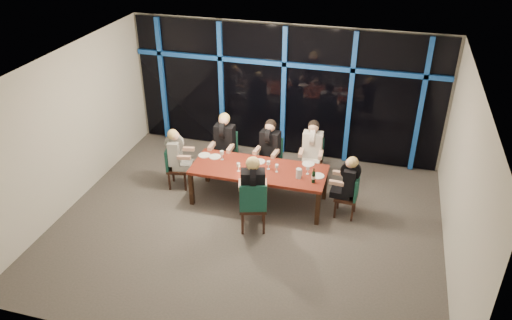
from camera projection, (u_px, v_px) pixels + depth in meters
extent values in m
plane|color=#59534E|center=(247.00, 224.00, 9.29)|extent=(7.00, 7.00, 0.00)
cube|color=silver|center=(285.00, 91.00, 11.06)|extent=(7.00, 0.04, 3.00)
cube|color=silver|center=(177.00, 269.00, 6.03)|extent=(7.00, 0.04, 3.00)
cube|color=silver|center=(68.00, 130.00, 9.36)|extent=(0.04, 6.00, 3.00)
cube|color=silver|center=(463.00, 183.00, 7.73)|extent=(0.04, 6.00, 3.00)
cube|color=white|center=(246.00, 70.00, 7.81)|extent=(7.00, 6.00, 0.04)
cube|color=black|center=(284.00, 92.00, 11.01)|extent=(6.86, 0.04, 2.94)
cube|color=#1548A4|center=(163.00, 80.00, 11.64)|extent=(0.10, 0.10, 2.94)
cube|color=#1548A4|center=(221.00, 86.00, 11.31)|extent=(0.10, 0.10, 2.94)
cube|color=#1548A4|center=(284.00, 93.00, 10.97)|extent=(0.10, 0.10, 2.94)
cube|color=#1548A4|center=(350.00, 100.00, 10.63)|extent=(0.10, 0.10, 2.94)
cube|color=#1548A4|center=(421.00, 107.00, 10.30)|extent=(0.10, 0.10, 2.94)
cube|color=#1548A4|center=(285.00, 64.00, 10.64)|extent=(6.86, 0.10, 0.10)
cube|color=#FF2D14|center=(338.00, 64.00, 10.69)|extent=(0.60, 0.05, 0.35)
cube|color=maroon|center=(259.00, 170.00, 9.60)|extent=(2.60, 1.00, 0.06)
cube|color=black|center=(191.00, 189.00, 9.71)|extent=(0.08, 0.08, 0.69)
cube|color=black|center=(318.00, 209.00, 9.13)|extent=(0.08, 0.08, 0.69)
cube|color=black|center=(207.00, 167.00, 10.44)|extent=(0.08, 0.08, 0.69)
cube|color=black|center=(325.00, 184.00, 9.87)|extent=(0.08, 0.08, 0.69)
cube|color=black|center=(225.00, 157.00, 10.60)|extent=(0.46, 0.46, 0.06)
cube|color=#195243|center=(227.00, 141.00, 10.63)|extent=(0.46, 0.06, 0.51)
cube|color=black|center=(214.00, 170.00, 10.61)|extent=(0.04, 0.04, 0.43)
cube|color=black|center=(230.00, 172.00, 10.52)|extent=(0.04, 0.04, 0.43)
cube|color=black|center=(220.00, 161.00, 10.91)|extent=(0.04, 0.04, 0.43)
cube|color=black|center=(236.00, 164.00, 10.82)|extent=(0.04, 0.04, 0.43)
cube|color=black|center=(269.00, 162.00, 10.42)|extent=(0.49, 0.49, 0.06)
cube|color=#195243|center=(273.00, 147.00, 10.44)|extent=(0.44, 0.10, 0.49)
cube|color=black|center=(258.00, 174.00, 10.45)|extent=(0.04, 0.04, 0.41)
cube|color=black|center=(274.00, 178.00, 10.33)|extent=(0.04, 0.04, 0.41)
cube|color=black|center=(264.00, 166.00, 10.73)|extent=(0.04, 0.04, 0.41)
cube|color=black|center=(280.00, 170.00, 10.62)|extent=(0.04, 0.04, 0.41)
cube|color=black|center=(311.00, 164.00, 10.36)|extent=(0.47, 0.47, 0.06)
cube|color=#195243|center=(313.00, 148.00, 10.39)|extent=(0.45, 0.07, 0.50)
cube|color=black|center=(301.00, 177.00, 10.36)|extent=(0.04, 0.04, 0.42)
cube|color=black|center=(318.00, 179.00, 10.29)|extent=(0.04, 0.04, 0.42)
cube|color=black|center=(303.00, 168.00, 10.66)|extent=(0.04, 0.04, 0.42)
cube|color=black|center=(320.00, 170.00, 10.59)|extent=(0.04, 0.04, 0.42)
cube|color=black|center=(178.00, 169.00, 10.25)|extent=(0.48, 0.48, 0.05)
cube|color=#195243|center=(169.00, 158.00, 10.14)|extent=(0.12, 0.41, 0.46)
cube|color=black|center=(185.00, 182.00, 10.20)|extent=(0.04, 0.04, 0.38)
cube|color=black|center=(189.00, 174.00, 10.49)|extent=(0.04, 0.04, 0.38)
cube|color=black|center=(169.00, 182.00, 10.23)|extent=(0.04, 0.04, 0.38)
cube|color=black|center=(173.00, 173.00, 10.51)|extent=(0.04, 0.04, 0.38)
cube|color=black|center=(346.00, 197.00, 9.36)|extent=(0.42, 0.42, 0.05)
cube|color=#195243|center=(357.00, 188.00, 9.19)|extent=(0.07, 0.40, 0.45)
cube|color=black|center=(338.00, 200.00, 9.64)|extent=(0.04, 0.04, 0.37)
cube|color=black|center=(335.00, 209.00, 9.38)|extent=(0.04, 0.04, 0.37)
cube|color=black|center=(355.00, 203.00, 9.55)|extent=(0.04, 0.04, 0.37)
cube|color=black|center=(352.00, 213.00, 9.29)|extent=(0.04, 0.04, 0.37)
cube|color=black|center=(253.00, 206.00, 8.97)|extent=(0.60, 0.60, 0.06)
cube|color=#195243|center=(253.00, 199.00, 8.65)|extent=(0.47, 0.19, 0.53)
cube|color=black|center=(263.00, 211.00, 9.27)|extent=(0.05, 0.05, 0.45)
cube|color=black|center=(243.00, 211.00, 9.26)|extent=(0.05, 0.05, 0.45)
cube|color=black|center=(264.00, 223.00, 8.94)|extent=(0.05, 0.05, 0.45)
cube|color=black|center=(242.00, 224.00, 8.93)|extent=(0.05, 0.05, 0.45)
cube|color=black|center=(223.00, 155.00, 10.44)|extent=(0.37, 0.43, 0.14)
cube|color=black|center=(225.00, 138.00, 10.41)|extent=(0.41, 0.25, 0.57)
cylinder|color=black|center=(224.00, 128.00, 10.30)|extent=(0.11, 0.43, 0.43)
sphere|color=tan|center=(224.00, 121.00, 10.20)|extent=(0.21, 0.21, 0.21)
sphere|color=tan|center=(224.00, 118.00, 10.22)|extent=(0.23, 0.23, 0.23)
cube|color=tan|center=(212.00, 146.00, 10.31)|extent=(0.08, 0.30, 0.08)
cube|color=tan|center=(230.00, 149.00, 10.21)|extent=(0.08, 0.30, 0.08)
cube|color=black|center=(267.00, 161.00, 10.27)|extent=(0.40, 0.45, 0.14)
cube|color=black|center=(270.00, 144.00, 10.24)|extent=(0.42, 0.28, 0.55)
cylinder|color=black|center=(270.00, 134.00, 10.13)|extent=(0.15, 0.42, 0.41)
sphere|color=tan|center=(270.00, 127.00, 10.03)|extent=(0.21, 0.21, 0.21)
sphere|color=black|center=(271.00, 125.00, 10.05)|extent=(0.23, 0.23, 0.23)
cube|color=tan|center=(257.00, 150.00, 10.15)|extent=(0.11, 0.30, 0.08)
cube|color=tan|center=(275.00, 154.00, 10.02)|extent=(0.11, 0.30, 0.08)
cube|color=silver|center=(311.00, 162.00, 10.21)|extent=(0.37, 0.43, 0.14)
cube|color=silver|center=(312.00, 145.00, 10.18)|extent=(0.41, 0.26, 0.56)
cylinder|color=silver|center=(313.00, 135.00, 10.07)|extent=(0.12, 0.42, 0.42)
sphere|color=tan|center=(313.00, 128.00, 9.97)|extent=(0.21, 0.21, 0.21)
sphere|color=black|center=(314.00, 125.00, 9.99)|extent=(0.23, 0.23, 0.23)
cube|color=tan|center=(301.00, 153.00, 10.06)|extent=(0.09, 0.30, 0.08)
cube|color=tan|center=(321.00, 155.00, 9.98)|extent=(0.09, 0.30, 0.08)
cube|color=black|center=(183.00, 165.00, 10.20)|extent=(0.44, 0.39, 0.13)
cube|color=black|center=(175.00, 152.00, 10.06)|extent=(0.28, 0.40, 0.51)
cylinder|color=black|center=(174.00, 143.00, 9.96)|extent=(0.39, 0.16, 0.38)
sphere|color=tan|center=(175.00, 136.00, 9.88)|extent=(0.19, 0.19, 0.19)
sphere|color=tan|center=(173.00, 134.00, 9.86)|extent=(0.21, 0.21, 0.21)
cube|color=tan|center=(184.00, 158.00, 9.89)|extent=(0.28, 0.12, 0.07)
cube|color=tan|center=(188.00, 149.00, 10.21)|extent=(0.28, 0.12, 0.07)
cube|color=black|center=(341.00, 192.00, 9.34)|extent=(0.39, 0.34, 0.12)
cube|color=black|center=(350.00, 180.00, 9.16)|extent=(0.23, 0.37, 0.50)
cylinder|color=black|center=(351.00, 171.00, 9.06)|extent=(0.38, 0.11, 0.37)
sphere|color=tan|center=(351.00, 163.00, 8.99)|extent=(0.19, 0.19, 0.19)
sphere|color=tan|center=(353.00, 162.00, 8.96)|extent=(0.21, 0.21, 0.21)
cube|color=tan|center=(340.00, 173.00, 9.37)|extent=(0.27, 0.09, 0.07)
cube|color=tan|center=(336.00, 183.00, 9.07)|extent=(0.27, 0.09, 0.07)
cube|color=black|center=(253.00, 197.00, 9.03)|extent=(0.50, 0.54, 0.15)
cube|color=black|center=(253.00, 186.00, 8.71)|extent=(0.48, 0.37, 0.60)
cylinder|color=black|center=(253.00, 174.00, 8.60)|extent=(0.23, 0.46, 0.45)
sphere|color=tan|center=(253.00, 164.00, 8.52)|extent=(0.22, 0.22, 0.22)
sphere|color=tan|center=(253.00, 164.00, 8.47)|extent=(0.24, 0.24, 0.24)
cube|color=tan|center=(264.00, 185.00, 9.01)|extent=(0.17, 0.33, 0.09)
cube|color=tan|center=(241.00, 185.00, 9.00)|extent=(0.17, 0.33, 0.09)
cylinder|color=white|center=(215.00, 157.00, 9.98)|extent=(0.24, 0.24, 0.01)
cylinder|color=white|center=(259.00, 162.00, 9.81)|extent=(0.24, 0.24, 0.01)
cylinder|color=white|center=(308.00, 164.00, 9.73)|extent=(0.24, 0.24, 0.01)
cylinder|color=white|center=(204.00, 155.00, 10.03)|extent=(0.24, 0.24, 0.01)
cylinder|color=white|center=(318.00, 176.00, 9.34)|extent=(0.24, 0.24, 0.01)
cylinder|color=white|center=(252.00, 176.00, 9.32)|extent=(0.24, 0.24, 0.01)
cylinder|color=black|center=(314.00, 177.00, 9.10)|extent=(0.06, 0.06, 0.22)
cylinder|color=black|center=(314.00, 170.00, 9.03)|extent=(0.03, 0.03, 0.08)
cylinder|color=silver|center=(314.00, 177.00, 9.10)|extent=(0.07, 0.07, 0.06)
cylinder|color=silver|center=(299.00, 173.00, 9.25)|extent=(0.11, 0.11, 0.19)
cylinder|color=silver|center=(302.00, 173.00, 9.23)|extent=(0.02, 0.02, 0.13)
cylinder|color=#FFB04C|center=(246.00, 173.00, 9.41)|extent=(0.05, 0.05, 0.03)
cylinder|color=silver|center=(239.00, 171.00, 9.50)|extent=(0.06, 0.06, 0.01)
cylinder|color=silver|center=(239.00, 169.00, 9.48)|extent=(0.01, 0.01, 0.10)
cylinder|color=silver|center=(238.00, 165.00, 9.44)|extent=(0.07, 0.07, 0.07)
cylinder|color=silver|center=(268.00, 169.00, 9.57)|extent=(0.06, 0.06, 0.01)
cylinder|color=silver|center=(268.00, 167.00, 9.55)|extent=(0.01, 0.01, 0.10)
cylinder|color=silver|center=(268.00, 163.00, 9.50)|extent=(0.07, 0.07, 0.07)
cylinder|color=silver|center=(277.00, 172.00, 9.48)|extent=(0.06, 0.06, 0.01)
cylinder|color=silver|center=(277.00, 170.00, 9.46)|extent=(0.01, 0.01, 0.09)
cylinder|color=silver|center=(277.00, 166.00, 9.42)|extent=(0.06, 0.06, 0.06)
cylinder|color=silver|center=(222.00, 159.00, 9.90)|extent=(0.07, 0.07, 0.01)
cylinder|color=silver|center=(222.00, 157.00, 9.87)|extent=(0.01, 0.01, 0.11)
cylinder|color=silver|center=(222.00, 153.00, 9.82)|extent=(0.07, 0.07, 0.08)
cylinder|color=silver|center=(307.00, 174.00, 9.41)|extent=(0.06, 0.06, 0.01)
cylinder|color=silver|center=(308.00, 171.00, 9.39)|extent=(0.01, 0.01, 0.09)
cylinder|color=silver|center=(308.00, 168.00, 9.35)|extent=(0.06, 0.06, 0.07)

